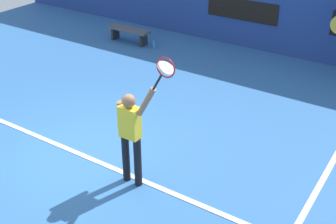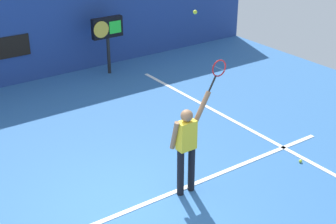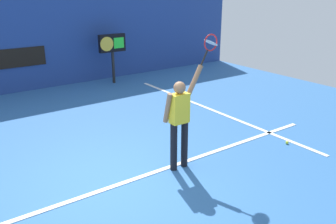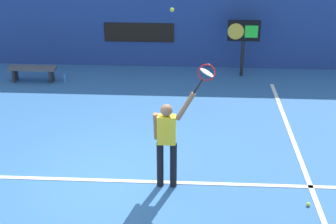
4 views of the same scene
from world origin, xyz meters
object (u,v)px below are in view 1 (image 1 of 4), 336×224
at_px(tennis_player, 131,132).
at_px(water_bottle, 154,44).
at_px(tennis_racket, 165,69).
at_px(court_bench, 129,32).

distance_m(tennis_player, water_bottle, 6.48).
height_order(tennis_racket, court_bench, tennis_racket).
relative_size(tennis_player, tennis_racket, 3.17).
bearing_deg(water_bottle, court_bench, 180.00).
relative_size(tennis_player, water_bottle, 8.08).
height_order(tennis_player, tennis_racket, tennis_racket).
relative_size(tennis_player, court_bench, 1.39).
bearing_deg(court_bench, water_bottle, 0.00).
bearing_deg(tennis_player, tennis_racket, -0.36).
bearing_deg(tennis_player, water_bottle, 121.57).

